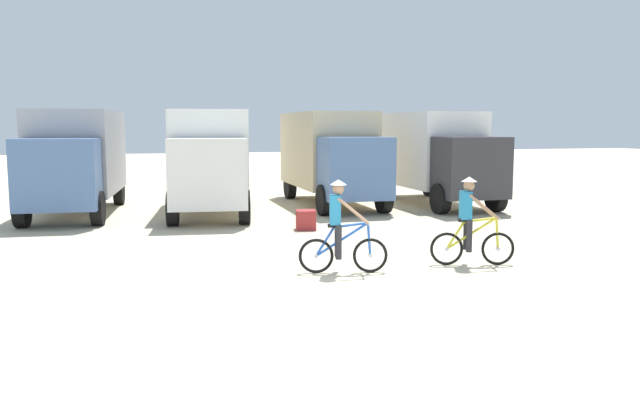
# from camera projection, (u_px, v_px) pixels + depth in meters

# --- Properties ---
(ground_plane) EXTENTS (120.00, 120.00, 0.00)m
(ground_plane) POSITION_uv_depth(u_px,v_px,m) (367.00, 290.00, 10.87)
(ground_plane) COLOR beige
(box_truck_grey_hauler) EXTENTS (3.02, 6.95, 3.35)m
(box_truck_grey_hauler) POSITION_uv_depth(u_px,v_px,m) (76.00, 156.00, 20.26)
(box_truck_grey_hauler) COLOR #9E9EA3
(box_truck_grey_hauler) RESTS_ON ground
(box_truck_white_box) EXTENTS (3.27, 7.01, 3.35)m
(box_truck_white_box) POSITION_uv_depth(u_px,v_px,m) (210.00, 156.00, 20.56)
(box_truck_white_box) COLOR white
(box_truck_white_box) RESTS_ON ground
(box_truck_tan_camper) EXTENTS (2.55, 6.81, 3.35)m
(box_truck_tan_camper) POSITION_uv_depth(u_px,v_px,m) (331.00, 153.00, 22.74)
(box_truck_tan_camper) COLOR #CCB78E
(box_truck_tan_camper) RESTS_ON ground
(box_truck_avon_van) EXTENTS (2.49, 6.79, 3.35)m
(box_truck_avon_van) POSITION_uv_depth(u_px,v_px,m) (433.00, 153.00, 23.07)
(box_truck_avon_van) COLOR white
(box_truck_avon_van) RESTS_ON ground
(cyclist_orange_shirt) EXTENTS (1.69, 0.62, 1.82)m
(cyclist_orange_shirt) POSITION_uv_depth(u_px,v_px,m) (340.00, 230.00, 12.04)
(cyclist_orange_shirt) COLOR black
(cyclist_orange_shirt) RESTS_ON ground
(cyclist_cowboy_hat) EXTENTS (1.67, 0.67, 1.82)m
(cyclist_cowboy_hat) POSITION_uv_depth(u_px,v_px,m) (470.00, 224.00, 12.73)
(cyclist_cowboy_hat) COLOR black
(cyclist_cowboy_hat) RESTS_ON ground
(supply_crate) EXTENTS (0.61, 0.63, 0.54)m
(supply_crate) POSITION_uv_depth(u_px,v_px,m) (306.00, 220.00, 17.26)
(supply_crate) COLOR #9E2D2D
(supply_crate) RESTS_ON ground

